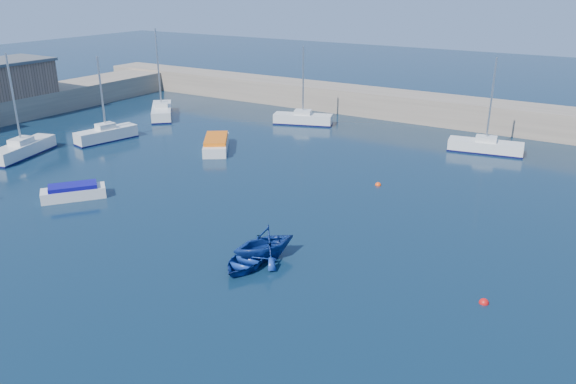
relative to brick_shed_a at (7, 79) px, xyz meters
The scene contains 14 objects.
ground 48.55m from the brick_shed_a, 29.74° to the right, with size 220.00×220.00×0.00m, color #0C2236.
back_wall 47.50m from the brick_shed_a, 27.65° to the left, with size 96.00×4.50×2.60m, color gray.
brick_shed_a is the anchor object (origin of this frame).
sailboat_2 16.50m from the brick_shed_a, 30.94° to the right, with size 3.58×6.71×8.55m.
sailboat_3 16.56m from the brick_shed_a, ahead, with size 2.75×5.88×7.68m.
sailboat_4 16.45m from the brick_shed_a, 32.53° to the left, with size 6.22×6.55×9.24m.
sailboat_5 31.66m from the brick_shed_a, 25.82° to the left, with size 6.14×3.52×7.86m.
sailboat_6 48.72m from the brick_shed_a, 15.87° to the left, with size 6.32×2.68×8.06m.
motorboat_1 28.71m from the brick_shed_a, 26.06° to the right, with size 3.69×4.16×1.02m.
motorboat_2 26.80m from the brick_shed_a, ahead, with size 4.80×5.70×1.15m.
dinghy_center 43.81m from the brick_shed_a, 19.08° to the right, with size 2.45×3.43×0.71m, color navy.
dinghy_left 43.69m from the brick_shed_a, 17.42° to the right, with size 3.10×3.60×1.90m, color navy.
buoy_1 54.00m from the brick_shed_a, 12.10° to the right, with size 0.46×0.46×0.46m, color red.
buoy_3 42.39m from the brick_shed_a, ahead, with size 0.44×0.44×0.44m, color #FF430D.
Camera 1 is at (14.71, -11.10, 14.03)m, focal length 35.00 mm.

